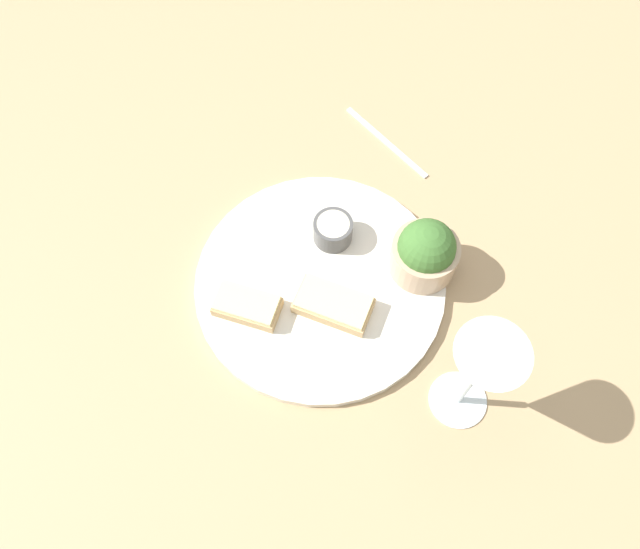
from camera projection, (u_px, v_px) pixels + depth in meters
name	position (u px, v px, depth m)	size (l,w,h in m)	color
ground_plane	(320.00, 285.00, 0.87)	(4.00, 4.00, 0.00)	tan
dinner_plate	(320.00, 283.00, 0.86)	(0.35, 0.35, 0.01)	silver
salad_bowl	(425.00, 252.00, 0.83)	(0.09, 0.09, 0.09)	tan
sauce_ramekin	(333.00, 230.00, 0.87)	(0.06, 0.06, 0.04)	#4C4C4C
cheese_toast_near	(333.00, 304.00, 0.83)	(0.11, 0.09, 0.03)	tan
cheese_toast_far	(247.00, 306.00, 0.83)	(0.10, 0.08, 0.03)	tan
wine_glass	(481.00, 370.00, 0.68)	(0.08, 0.08, 0.18)	silver
fork	(386.00, 141.00, 0.97)	(0.11, 0.15, 0.01)	silver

